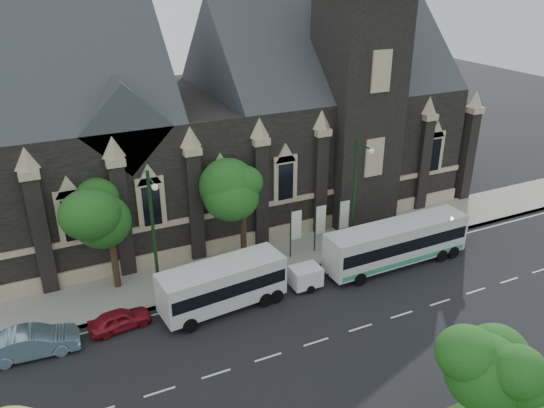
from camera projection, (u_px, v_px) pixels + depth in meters
ground at (268, 357)px, 29.30m from camera, size 160.00×160.00×0.00m
sidewalk at (209, 273)px, 37.08m from camera, size 80.00×5.00×0.15m
museum at (226, 118)px, 43.41m from camera, size 40.00×17.70×29.90m
tree_park_east at (500, 362)px, 22.16m from camera, size 3.40×3.40×6.28m
tree_walk_right at (244, 182)px, 36.99m from camera, size 4.08×4.08×7.80m
tree_walk_left at (110, 207)px, 33.47m from camera, size 3.91×3.91×7.64m
street_lamp_near at (356, 194)px, 36.97m from camera, size 0.36×1.88×9.00m
street_lamp_mid at (154, 234)px, 31.46m from camera, size 0.36×1.88×9.00m
banner_flag_left at (294, 228)px, 38.20m from camera, size 0.90×0.10×4.00m
banner_flag_center at (319, 223)px, 38.98m from camera, size 0.90×0.10×4.00m
banner_flag_right at (342, 218)px, 39.77m from camera, size 0.90×0.10×4.00m
tour_coach at (397, 243)px, 37.62m from camera, size 10.89×2.69×3.16m
shuttle_bus at (223, 284)px, 32.84m from camera, size 7.97×3.34×3.00m
box_trailer at (305, 276)px, 35.23m from camera, size 2.84×1.67×1.52m
sedan at (33, 342)px, 29.24m from camera, size 4.89×2.02×1.57m
car_far_red at (120, 319)px, 31.40m from camera, size 3.72×1.82×1.22m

